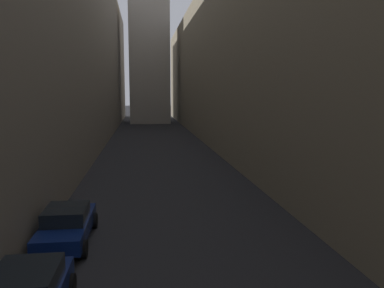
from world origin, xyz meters
name	(u,v)px	position (x,y,z in m)	size (l,w,h in m)	color
ground_plane	(157,150)	(0.00, 48.00, 0.00)	(264.00, 264.00, 0.00)	#232326
building_block_left	(39,40)	(-11.36, 50.00, 10.86)	(11.72, 108.00, 21.72)	#756B5B
building_block_right	(276,61)	(12.85, 50.00, 9.03)	(14.69, 108.00, 18.06)	gray
parked_car_left_far	(67,224)	(-4.40, 24.20, 0.73)	(1.90, 4.49, 1.42)	navy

